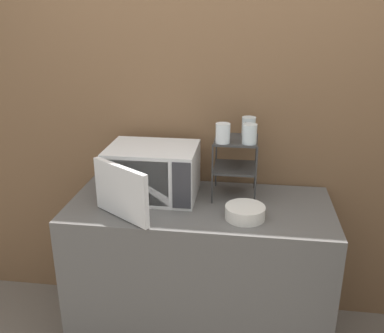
# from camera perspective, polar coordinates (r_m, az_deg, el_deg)

# --- Properties ---
(wall_back) EXTENTS (8.00, 0.06, 2.60)m
(wall_back) POSITION_cam_1_polar(r_m,az_deg,el_deg) (2.63, 2.10, 6.37)
(wall_back) COLOR brown
(wall_back) RESTS_ON ground_plane
(counter) EXTENTS (1.48, 0.67, 0.90)m
(counter) POSITION_cam_1_polar(r_m,az_deg,el_deg) (2.64, 0.99, -13.88)
(counter) COLOR #595654
(counter) RESTS_ON ground_plane
(microwave) EXTENTS (0.52, 0.62, 0.30)m
(microwave) POSITION_cam_1_polar(r_m,az_deg,el_deg) (2.46, -5.45, -0.80)
(microwave) COLOR silver
(microwave) RESTS_ON counter
(dish_rack) EXTENTS (0.25, 0.26, 0.35)m
(dish_rack) POSITION_cam_1_polar(r_m,az_deg,el_deg) (2.44, 5.80, 1.50)
(dish_rack) COLOR #333333
(dish_rack) RESTS_ON counter
(glass_front_left) EXTENTS (0.08, 0.08, 0.11)m
(glass_front_left) POSITION_cam_1_polar(r_m,az_deg,el_deg) (2.32, 4.14, 4.46)
(glass_front_left) COLOR silver
(glass_front_left) RESTS_ON dish_rack
(glass_back_right) EXTENTS (0.08, 0.08, 0.11)m
(glass_back_right) POSITION_cam_1_polar(r_m,az_deg,el_deg) (2.47, 7.57, 5.34)
(glass_back_right) COLOR silver
(glass_back_right) RESTS_ON dish_rack
(glass_front_right) EXTENTS (0.08, 0.08, 0.11)m
(glass_front_right) POSITION_cam_1_polar(r_m,az_deg,el_deg) (2.32, 7.68, 4.33)
(glass_front_right) COLOR silver
(glass_front_right) RESTS_ON dish_rack
(bowl) EXTENTS (0.21, 0.21, 0.07)m
(bowl) POSITION_cam_1_polar(r_m,az_deg,el_deg) (2.25, 7.08, -6.10)
(bowl) COLOR silver
(bowl) RESTS_ON counter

